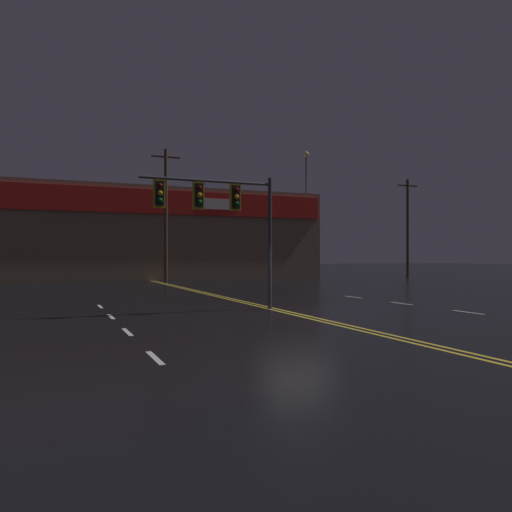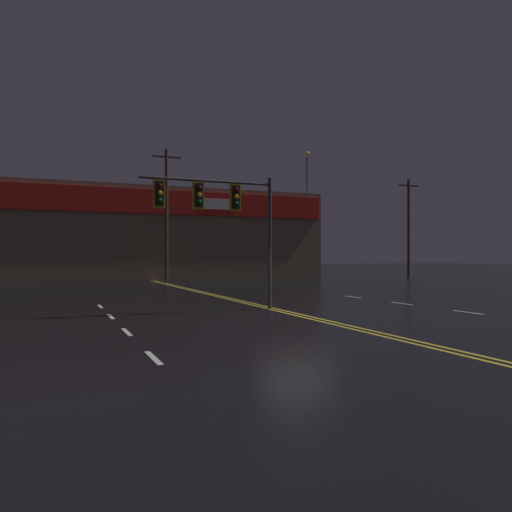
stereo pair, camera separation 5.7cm
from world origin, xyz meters
name	(u,v)px [view 2 (the right image)]	position (x,y,z in m)	size (l,w,h in m)	color
ground_plane	(296,314)	(0.00, 0.00, 0.00)	(200.00, 200.00, 0.00)	black
road_markings	(363,319)	(1.32, -2.03, 0.00)	(17.56, 60.00, 0.01)	gold
traffic_signal_median	(215,204)	(-2.27, 1.96, 3.86)	(4.96, 0.36, 4.94)	#38383D
streetlight_median_approach	(307,199)	(15.43, 27.61, 7.52)	(0.56, 0.56, 12.20)	#59595E
building_backdrop	(143,235)	(0.00, 29.95, 3.88)	(30.89, 10.23, 7.74)	#7A6651
utility_pole_row	(155,215)	(-0.38, 22.54, 5.13)	(48.82, 0.26, 10.17)	#4C3828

